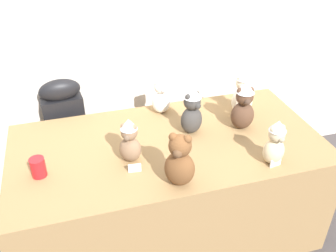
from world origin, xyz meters
name	(u,v)px	position (x,y,z in m)	size (l,w,h in m)	color
wall_back	(138,16)	(0.00, 0.97, 1.30)	(7.00, 0.08, 2.60)	silver
display_table	(168,188)	(0.00, 0.25, 0.37)	(1.88, 0.94, 0.74)	olive
instrument_case	(68,138)	(-0.59, 0.85, 0.48)	(0.29, 0.15, 0.96)	black
teddy_bear_cocoa	(243,106)	(0.50, 0.28, 0.90)	(0.16, 0.14, 0.33)	#4C3323
teddy_bear_snow	(161,97)	(0.06, 0.61, 0.85)	(0.14, 0.13, 0.25)	white
teddy_bear_chestnut	(180,162)	(-0.05, -0.12, 0.88)	(0.20, 0.20, 0.31)	brown
teddy_bear_sand	(275,143)	(0.51, -0.09, 0.87)	(0.14, 0.12, 0.27)	#CCB78E
teddy_bear_mocha	(130,141)	(-0.25, 0.15, 0.87)	(0.16, 0.15, 0.27)	#7F6047
teddy_bear_cream	(243,92)	(0.58, 0.45, 0.90)	(0.16, 0.14, 0.33)	beige
teddy_bear_charcoal	(192,111)	(0.17, 0.32, 0.89)	(0.18, 0.17, 0.32)	#383533
party_cup_red	(38,167)	(-0.75, 0.15, 0.79)	(0.08, 0.08, 0.11)	red
name_card_front_left	(135,168)	(-0.25, 0.04, 0.76)	(0.07, 0.01, 0.05)	white
name_card_front_middle	(275,162)	(0.51, -0.13, 0.76)	(0.07, 0.01, 0.05)	white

